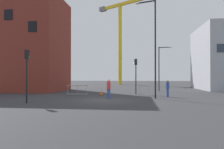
{
  "coord_description": "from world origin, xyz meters",
  "views": [
    {
      "loc": [
        2.96,
        -18.02,
        2.05
      ],
      "look_at": [
        0.0,
        6.12,
        2.28
      ],
      "focal_mm": 33.73,
      "sensor_mm": 36.0,
      "label": 1
    }
  ],
  "objects_px": {
    "pedestrian_walking": "(109,87)",
    "traffic_light_median": "(27,67)",
    "traffic_cone_by_barrier": "(101,93)",
    "traffic_light_near": "(136,71)",
    "streetlamp_short": "(161,64)",
    "construction_crane": "(122,28)",
    "pedestrian_waiting": "(168,87)",
    "streetlamp_tall": "(153,41)"
  },
  "relations": [
    {
      "from": "streetlamp_tall",
      "to": "streetlamp_short",
      "type": "distance_m",
      "value": 10.42
    },
    {
      "from": "construction_crane",
      "to": "traffic_light_median",
      "type": "bearing_deg",
      "value": -96.63
    },
    {
      "from": "streetlamp_tall",
      "to": "streetlamp_short",
      "type": "relative_size",
      "value": 1.49
    },
    {
      "from": "traffic_light_near",
      "to": "streetlamp_tall",
      "type": "bearing_deg",
      "value": -69.74
    },
    {
      "from": "construction_crane",
      "to": "streetlamp_tall",
      "type": "distance_m",
      "value": 35.0
    },
    {
      "from": "streetlamp_tall",
      "to": "streetlamp_short",
      "type": "xyz_separation_m",
      "value": [
        1.78,
        10.14,
        -1.6
      ]
    },
    {
      "from": "construction_crane",
      "to": "streetlamp_short",
      "type": "height_order",
      "value": "construction_crane"
    },
    {
      "from": "construction_crane",
      "to": "traffic_cone_by_barrier",
      "type": "height_order",
      "value": "construction_crane"
    },
    {
      "from": "traffic_light_median",
      "to": "traffic_light_near",
      "type": "height_order",
      "value": "traffic_light_median"
    },
    {
      "from": "streetlamp_short",
      "to": "traffic_cone_by_barrier",
      "type": "relative_size",
      "value": 11.9
    },
    {
      "from": "streetlamp_short",
      "to": "pedestrian_waiting",
      "type": "xyz_separation_m",
      "value": [
        -0.28,
        -8.74,
        -2.78
      ]
    },
    {
      "from": "construction_crane",
      "to": "pedestrian_walking",
      "type": "xyz_separation_m",
      "value": [
        1.33,
        -34.0,
        -13.3
      ]
    },
    {
      "from": "streetlamp_tall",
      "to": "streetlamp_short",
      "type": "height_order",
      "value": "streetlamp_tall"
    },
    {
      "from": "traffic_cone_by_barrier",
      "to": "streetlamp_tall",
      "type": "bearing_deg",
      "value": -28.33
    },
    {
      "from": "construction_crane",
      "to": "pedestrian_waiting",
      "type": "distance_m",
      "value": 35.36
    },
    {
      "from": "pedestrian_walking",
      "to": "traffic_cone_by_barrier",
      "type": "xyz_separation_m",
      "value": [
        -1.34,
        3.58,
        -0.83
      ]
    },
    {
      "from": "traffic_light_median",
      "to": "traffic_cone_by_barrier",
      "type": "height_order",
      "value": "traffic_light_median"
    },
    {
      "from": "construction_crane",
      "to": "traffic_light_median",
      "type": "distance_m",
      "value": 40.18
    },
    {
      "from": "streetlamp_short",
      "to": "pedestrian_walking",
      "type": "height_order",
      "value": "streetlamp_short"
    },
    {
      "from": "streetlamp_short",
      "to": "pedestrian_waiting",
      "type": "distance_m",
      "value": 9.17
    },
    {
      "from": "traffic_light_near",
      "to": "pedestrian_walking",
      "type": "distance_m",
      "value": 5.94
    },
    {
      "from": "traffic_light_near",
      "to": "pedestrian_waiting",
      "type": "xyz_separation_m",
      "value": [
        3.17,
        -3.1,
        -1.77
      ]
    },
    {
      "from": "traffic_light_median",
      "to": "pedestrian_waiting",
      "type": "xyz_separation_m",
      "value": [
        11.42,
        6.24,
        -1.77
      ]
    },
    {
      "from": "pedestrian_walking",
      "to": "streetlamp_short",
      "type": "bearing_deg",
      "value": 61.2
    },
    {
      "from": "traffic_light_median",
      "to": "pedestrian_waiting",
      "type": "distance_m",
      "value": 13.13
    },
    {
      "from": "pedestrian_walking",
      "to": "traffic_cone_by_barrier",
      "type": "distance_m",
      "value": 3.91
    },
    {
      "from": "construction_crane",
      "to": "traffic_cone_by_barrier",
      "type": "bearing_deg",
      "value": -90.01
    },
    {
      "from": "pedestrian_waiting",
      "to": "traffic_cone_by_barrier",
      "type": "distance_m",
      "value": 7.19
    },
    {
      "from": "traffic_light_near",
      "to": "pedestrian_walking",
      "type": "bearing_deg",
      "value": -115.71
    },
    {
      "from": "traffic_light_median",
      "to": "pedestrian_waiting",
      "type": "relative_size",
      "value": 2.44
    },
    {
      "from": "pedestrian_walking",
      "to": "traffic_light_median",
      "type": "bearing_deg",
      "value": -143.92
    },
    {
      "from": "traffic_light_median",
      "to": "traffic_cone_by_barrier",
      "type": "bearing_deg",
      "value": 60.34
    },
    {
      "from": "streetlamp_tall",
      "to": "pedestrian_walking",
      "type": "relative_size",
      "value": 5.1
    },
    {
      "from": "traffic_light_median",
      "to": "pedestrian_walking",
      "type": "distance_m",
      "value": 7.34
    },
    {
      "from": "traffic_light_median",
      "to": "pedestrian_waiting",
      "type": "height_order",
      "value": "traffic_light_median"
    },
    {
      "from": "streetlamp_short",
      "to": "pedestrian_walking",
      "type": "distance_m",
      "value": 12.58
    },
    {
      "from": "traffic_light_median",
      "to": "pedestrian_walking",
      "type": "xyz_separation_m",
      "value": [
        5.77,
        4.21,
        -1.68
      ]
    },
    {
      "from": "pedestrian_walking",
      "to": "traffic_cone_by_barrier",
      "type": "bearing_deg",
      "value": 110.51
    },
    {
      "from": "construction_crane",
      "to": "traffic_cone_by_barrier",
      "type": "distance_m",
      "value": 33.54
    },
    {
      "from": "pedestrian_waiting",
      "to": "traffic_cone_by_barrier",
      "type": "height_order",
      "value": "pedestrian_waiting"
    },
    {
      "from": "construction_crane",
      "to": "pedestrian_walking",
      "type": "relative_size",
      "value": 11.59
    },
    {
      "from": "streetlamp_short",
      "to": "traffic_light_near",
      "type": "xyz_separation_m",
      "value": [
        -3.45,
        -5.63,
        -1.01
      ]
    }
  ]
}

